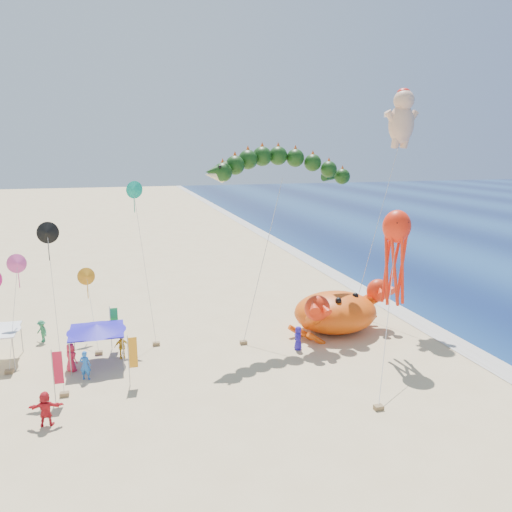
{
  "coord_description": "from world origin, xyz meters",
  "views": [
    {
      "loc": [
        -11.38,
        -31.16,
        13.96
      ],
      "look_at": [
        -2.0,
        2.0,
        6.5
      ],
      "focal_mm": 35.0,
      "sensor_mm": 36.0,
      "label": 1
    }
  ],
  "objects_px": {
    "cherub_kite": "(402,117)",
    "octopus_kite": "(395,250)",
    "canopy_blue": "(96,328)",
    "dragon_kite": "(280,171)",
    "crab_inflatable": "(336,311)"
  },
  "relations": [
    {
      "from": "canopy_blue",
      "to": "cherub_kite",
      "type": "bearing_deg",
      "value": 10.34
    },
    {
      "from": "octopus_kite",
      "to": "canopy_blue",
      "type": "bearing_deg",
      "value": 169.14
    },
    {
      "from": "crab_inflatable",
      "to": "octopus_kite",
      "type": "height_order",
      "value": "octopus_kite"
    },
    {
      "from": "dragon_kite",
      "to": "cherub_kite",
      "type": "relative_size",
      "value": 0.73
    },
    {
      "from": "cherub_kite",
      "to": "octopus_kite",
      "type": "xyz_separation_m",
      "value": [
        -4.94,
        -8.2,
        -9.13
      ]
    },
    {
      "from": "cherub_kite",
      "to": "canopy_blue",
      "type": "distance_m",
      "value": 28.52
    },
    {
      "from": "cherub_kite",
      "to": "octopus_kite",
      "type": "height_order",
      "value": "cherub_kite"
    },
    {
      "from": "octopus_kite",
      "to": "canopy_blue",
      "type": "height_order",
      "value": "octopus_kite"
    },
    {
      "from": "crab_inflatable",
      "to": "cherub_kite",
      "type": "bearing_deg",
      "value": 26.99
    },
    {
      "from": "dragon_kite",
      "to": "cherub_kite",
      "type": "distance_m",
      "value": 11.69
    },
    {
      "from": "cherub_kite",
      "to": "canopy_blue",
      "type": "bearing_deg",
      "value": -169.66
    },
    {
      "from": "octopus_kite",
      "to": "canopy_blue",
      "type": "xyz_separation_m",
      "value": [
        -19.51,
        3.74,
        -4.85
      ]
    },
    {
      "from": "dragon_kite",
      "to": "canopy_blue",
      "type": "relative_size",
      "value": 3.63
    },
    {
      "from": "octopus_kite",
      "to": "cherub_kite",
      "type": "bearing_deg",
      "value": 58.93
    },
    {
      "from": "canopy_blue",
      "to": "octopus_kite",
      "type": "bearing_deg",
      "value": -10.86
    }
  ]
}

